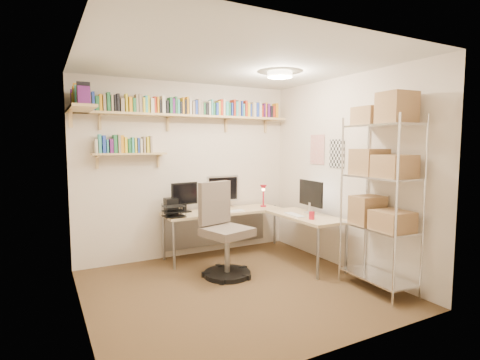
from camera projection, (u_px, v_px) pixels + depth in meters
name	position (u px, v px, depth m)	size (l,w,h in m)	color
ground	(236.00, 288.00, 4.24)	(3.20, 3.20, 0.00)	#422D1C
room_shell	(237.00, 151.00, 4.09)	(3.24, 3.04, 2.52)	beige
wall_shelves	(164.00, 114.00, 4.99)	(3.12, 1.09, 0.80)	tan
corner_desk	(237.00, 213.00, 5.26)	(2.02, 1.71, 1.17)	tan
office_chair	(224.00, 236.00, 4.63)	(0.63, 0.64, 1.16)	black
wire_rack	(381.00, 171.00, 4.05)	(0.46, 0.86, 2.16)	silver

